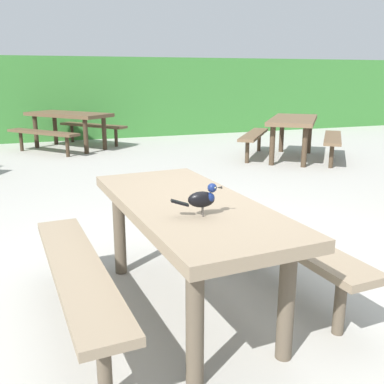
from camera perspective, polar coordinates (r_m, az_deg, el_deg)
name	(u,v)px	position (r m, az deg, el deg)	size (l,w,h in m)	color
ground_plane	(226,284)	(3.33, 4.41, -11.80)	(60.00, 60.00, 0.00)	#A3A099
hedge_wall	(81,97)	(11.79, -14.27, 11.93)	(28.00, 2.34, 1.89)	#387A33
picnic_table_foreground	(188,229)	(2.79, -0.57, -4.77)	(1.79, 1.85, 0.74)	#84725B
bird_grackle	(203,198)	(2.41, 1.47, -0.79)	(0.29, 0.10, 0.18)	black
picnic_table_mid_left	(69,122)	(9.44, -15.72, 8.78)	(2.38, 2.39, 0.74)	brown
picnic_table_mid_right	(293,128)	(8.20, 12.97, 8.07)	(2.37, 2.38, 0.74)	brown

